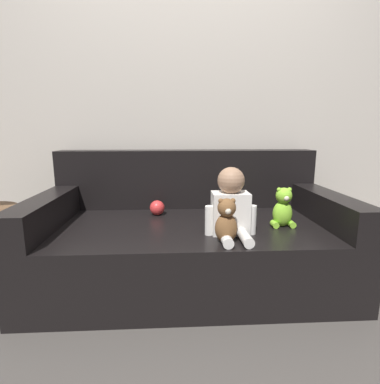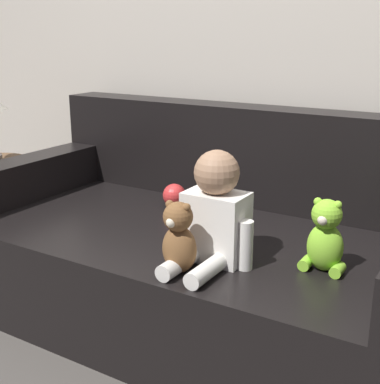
% 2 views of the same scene
% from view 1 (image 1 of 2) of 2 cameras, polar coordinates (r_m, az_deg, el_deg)
% --- Properties ---
extents(ground_plane, '(12.00, 12.00, 0.00)m').
position_cam_1_polar(ground_plane, '(2.04, 0.02, -16.21)').
color(ground_plane, '#4C4742').
extents(wall_back, '(8.00, 0.05, 2.60)m').
position_cam_1_polar(wall_back, '(2.41, -0.82, 19.88)').
color(wall_back, beige).
rests_on(wall_back, ground_plane).
extents(couch, '(1.86, 0.99, 0.81)m').
position_cam_1_polar(couch, '(1.98, -0.09, -8.29)').
color(couch, black).
rests_on(couch, ground_plane).
extents(person_baby, '(0.28, 0.31, 0.37)m').
position_cam_1_polar(person_baby, '(1.64, 7.79, -2.76)').
color(person_baby, white).
rests_on(person_baby, couch).
extents(teddy_bear_brown, '(0.11, 0.11, 0.23)m').
position_cam_1_polar(teddy_bear_brown, '(1.52, 6.92, -5.52)').
color(teddy_bear_brown, brown).
rests_on(teddy_bear_brown, couch).
extents(plush_toy_side, '(0.14, 0.11, 0.24)m').
position_cam_1_polar(plush_toy_side, '(1.85, 17.28, -2.99)').
color(plush_toy_side, '#8CD133').
rests_on(plush_toy_side, couch).
extents(toy_ball, '(0.10, 0.10, 0.10)m').
position_cam_1_polar(toy_ball, '(2.04, -6.27, -2.99)').
color(toy_ball, red).
rests_on(toy_ball, couch).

